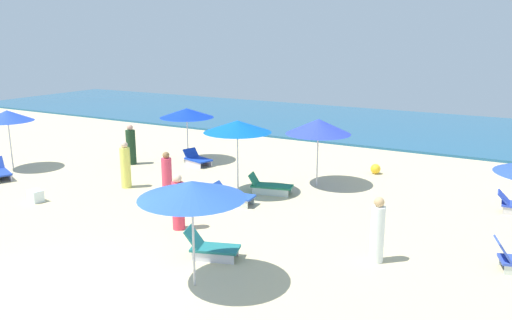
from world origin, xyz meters
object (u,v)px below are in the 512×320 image
(lounge_chair_6_0, at_px, (269,186))
(beach_ball_1, at_px, (376,169))
(umbrella_0, at_px, (192,190))
(beachgoer_3, at_px, (125,166))
(lounge_chair_0_0, at_px, (211,247))
(umbrella_2, at_px, (318,126))
(umbrella_4, at_px, (7,116))
(beachgoer_0, at_px, (377,232))
(beachgoer_1, at_px, (131,146))
(beachgoer_4, at_px, (178,204))
(lounge_chair_6_1, at_px, (232,196))
(beachgoer_2, at_px, (167,177))
(umbrella_1, at_px, (187,113))
(cooler_box_0, at_px, (36,196))
(umbrella_6, at_px, (237,126))
(lounge_chair_1_0, at_px, (197,159))

(lounge_chair_6_0, distance_m, beach_ball_1, 4.94)
(umbrella_0, height_order, beachgoer_3, umbrella_0)
(lounge_chair_0_0, bearing_deg, umbrella_2, -17.15)
(umbrella_4, bearing_deg, beachgoer_0, -5.03)
(beachgoer_1, relative_size, beachgoer_4, 1.06)
(umbrella_2, xyz_separation_m, lounge_chair_6_1, (-1.55, -3.28, -1.89))
(umbrella_0, xyz_separation_m, beachgoer_2, (-4.35, 4.47, -1.43))
(beachgoer_3, distance_m, beach_ball_1, 9.51)
(umbrella_1, relative_size, lounge_chair_6_0, 1.45)
(umbrella_4, height_order, cooler_box_0, umbrella_4)
(beachgoer_3, height_order, cooler_box_0, beachgoer_3)
(umbrella_4, height_order, beachgoer_0, umbrella_4)
(lounge_chair_6_1, bearing_deg, beach_ball_1, -32.39)
(umbrella_4, bearing_deg, lounge_chair_6_1, 3.48)
(beachgoer_0, bearing_deg, lounge_chair_6_1, 118.45)
(lounge_chair_6_1, bearing_deg, lounge_chair_0_0, -161.25)
(beachgoer_2, xyz_separation_m, beach_ball_1, (5.05, 6.54, -0.56))
(umbrella_1, xyz_separation_m, beachgoer_1, (-1.75, -1.59, -1.31))
(umbrella_2, height_order, umbrella_4, umbrella_2)
(umbrella_0, xyz_separation_m, lounge_chair_0_0, (-0.49, 1.34, -1.90))
(lounge_chair_0_0, xyz_separation_m, beach_ball_1, (1.18, 9.66, -0.08))
(lounge_chair_0_0, distance_m, umbrella_4, 12.41)
(umbrella_6, relative_size, beachgoer_3, 1.51)
(umbrella_1, relative_size, lounge_chair_6_1, 1.61)
(beachgoer_0, relative_size, beachgoer_1, 0.96)
(lounge_chair_0_0, bearing_deg, beachgoer_2, 32.34)
(lounge_chair_6_1, bearing_deg, umbrella_6, 16.37)
(lounge_chair_0_0, height_order, umbrella_6, umbrella_6)
(umbrella_1, relative_size, beachgoer_1, 1.35)
(umbrella_6, distance_m, beachgoer_4, 3.99)
(beach_ball_1, bearing_deg, umbrella_4, -153.47)
(beachgoer_1, bearing_deg, lounge_chair_6_0, 112.72)
(lounge_chair_6_0, bearing_deg, cooler_box_0, 112.37)
(lounge_chair_6_1, bearing_deg, cooler_box_0, 111.37)
(umbrella_4, height_order, umbrella_6, umbrella_6)
(beachgoer_0, relative_size, beachgoer_2, 1.01)
(beachgoer_4, bearing_deg, lounge_chair_0_0, 14.52)
(umbrella_1, distance_m, beachgoer_2, 5.45)
(beach_ball_1, bearing_deg, umbrella_6, -124.75)
(lounge_chair_1_0, distance_m, lounge_chair_6_0, 4.89)
(lounge_chair_6_1, xyz_separation_m, beachgoer_0, (5.31, -1.97, 0.50))
(lounge_chair_0_0, bearing_deg, beachgoer_0, -82.02)
(lounge_chair_6_0, distance_m, beachgoer_1, 7.05)
(lounge_chair_6_0, xyz_separation_m, cooler_box_0, (-6.23, -4.54, -0.07))
(lounge_chair_0_0, relative_size, umbrella_1, 0.62)
(umbrella_4, bearing_deg, beachgoer_2, -0.19)
(beachgoer_2, bearing_deg, cooler_box_0, -54.11)
(lounge_chair_0_0, relative_size, beachgoer_2, 0.88)
(umbrella_0, bearing_deg, beachgoer_1, 139.30)
(lounge_chair_1_0, distance_m, beachgoer_4, 7.26)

